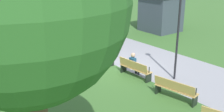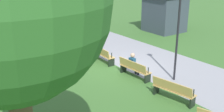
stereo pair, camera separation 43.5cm
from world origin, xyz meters
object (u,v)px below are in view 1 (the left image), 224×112
Objects in this scene: kiosk at (161,11)px; bench_3 at (135,68)px; bench_2 at (101,54)px; bench_1 at (72,44)px; bench_4 at (175,89)px; lamp_post at (179,19)px; bench_0 at (45,37)px; tree_2 at (25,5)px; person_seated at (134,63)px.

bench_3 is at bearing -53.91° from kiosk.
bench_2 is 0.56× the size of kiosk.
bench_1 is 8.65m from kiosk.
bench_1 is 5.49m from bench_3.
lamp_post is (-1.37, 1.67, 2.46)m from bench_4.
bench_2 is (5.42, 0.88, 0.00)m from bench_0.
bench_1 is at bearing 170.73° from bench_4.
kiosk is at bearing 124.71° from tree_2.
bench_3 is at bearing -134.59° from lamp_post.
kiosk reaches higher than bench_1.
bench_4 is (10.90, 0.58, 0.00)m from bench_0.
person_seated reaches higher than bench_0.
bench_2 and bench_4 have the same top height.
bench_4 is at bearing 18.52° from bench_0.
bench_3 is (2.75, 0.00, 0.00)m from bench_2.
lamp_post is at bearing 35.46° from person_seated.
bench_0 is at bearing -167.69° from bench_2.
bench_3 is 0.43× the size of lamp_post.
person_seated is at bearing 6.07° from bench_2.
kiosk is (2.36, 9.15, 1.16)m from bench_0.
lamp_post is at bearing -42.87° from kiosk.
bench_2 is 2.55m from person_seated.
bench_0 is at bearing -166.67° from lamp_post.
lamp_post is at bearing 111.99° from tree_2.
bench_3 is 3.13m from lamp_post.
bench_4 is at bearing -50.60° from lamp_post.
bench_0 is 1.02× the size of bench_2.
person_seated is at bearing 143.98° from bench_3.
bench_0 is at bearing -158.44° from bench_1.
bench_3 is 2.75m from bench_4.
kiosk is at bearing 113.37° from bench_2.
person_seated is 3.04m from lamp_post.
lamp_post is (6.84, 1.67, 2.46)m from bench_1.
tree_2 is (4.70, -6.89, 4.23)m from bench_3.
tree_2 is at bearing -9.61° from bench_0.
tree_2 is at bearing -68.01° from lamp_post.
kiosk is (-0.32, 8.57, 1.16)m from bench_1.
bench_0 is 0.57× the size of kiosk.
lamp_post is at bearing 23.01° from bench_1.
tree_2 is (12.86, -6.01, 4.23)m from bench_0.
kiosk reaches higher than bench_2.
bench_3 is 0.98× the size of bench_4.
kiosk is (-10.50, 15.16, -3.07)m from tree_2.
bench_2 is at bearing -161.45° from lamp_post.
tree_2 is at bearing -39.70° from bench_2.
bench_3 is at bearing 124.28° from tree_2.
person_seated is at bearing 162.47° from bench_4.
person_seated reaches higher than bench_2.
bench_4 is at bearing -9.23° from bench_3.
tree_2 is (1.97, -6.60, 4.23)m from bench_4.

